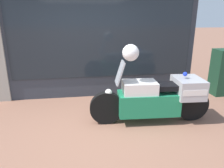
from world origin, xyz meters
The scene contains 5 objects.
ground_plane centered at (0.00, 0.00, 0.00)m, with size 60.00×60.00×0.00m, color #8E604C.
shop_building centered at (-0.41, 2.00, 2.02)m, with size 5.78×0.55×4.02m.
window_display centered at (0.39, 2.03, 0.49)m, with size 4.41×0.30×2.05m.
paramedic_motorcycle centered at (1.34, 0.17, 0.53)m, with size 2.45×0.70×1.28m.
white_helmet centered at (0.76, 0.20, 1.44)m, with size 0.32×0.32×0.32m, color white.
Camera 1 is at (-0.19, -3.75, 2.13)m, focal length 35.00 mm.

